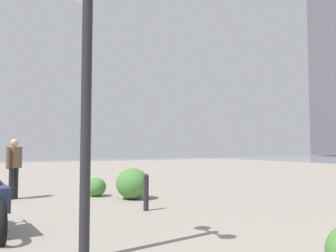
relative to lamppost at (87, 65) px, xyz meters
The scene contains 5 objects.
lamppost is the anchor object (origin of this frame).
pedestrian 6.44m from the lamppost, ahead, with size 0.50×0.44×1.71m.
bollard_mid 4.14m from the lamppost, 38.97° to the right, with size 0.13×0.13×0.85m.
shrub_round 5.71m from the lamppost, 30.34° to the right, with size 1.02×0.92×0.87m.
shrub_wide 6.37m from the lamppost, 19.08° to the right, with size 0.65×0.59×0.55m.
Camera 1 is at (-0.28, 2.49, 1.46)m, focal length 36.76 mm.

